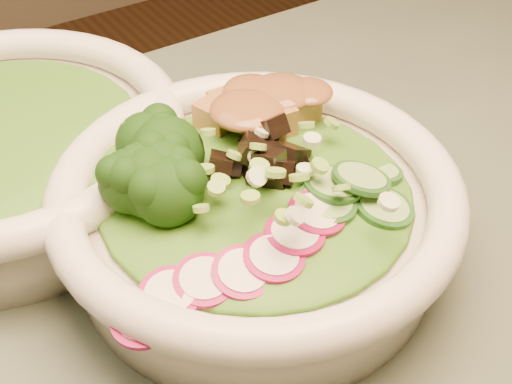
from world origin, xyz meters
TOP-DOWN VIEW (x-y plane):
  - salad_bowl at (0.01, 0.06)m, footprint 0.31×0.31m
  - side_bowl at (-0.13, 0.24)m, footprint 0.31×0.31m
  - lettuce_bed at (0.01, 0.06)m, footprint 0.23×0.23m
  - broccoli_florets at (-0.05, 0.10)m, footprint 0.11×0.10m
  - radish_slices at (-0.03, 0.00)m, footprint 0.13×0.08m
  - cucumber_slices at (0.07, 0.02)m, footprint 0.10×0.10m
  - mushroom_heap at (0.02, 0.07)m, footprint 0.10×0.10m
  - tofu_cubes at (0.05, 0.12)m, footprint 0.12×0.10m
  - peanut_sauce at (0.05, 0.12)m, footprint 0.08×0.06m
  - scallion_garnish at (0.01, 0.06)m, footprint 0.22×0.22m

SIDE VIEW (x-z plane):
  - salad_bowl at x=0.01m, z-range 0.75..0.84m
  - side_bowl at x=-0.13m, z-range 0.75..0.84m
  - lettuce_bed at x=0.01m, z-range 0.80..0.83m
  - radish_slices at x=-0.03m, z-range 0.81..0.83m
  - cucumber_slices at x=0.07m, z-range 0.81..0.85m
  - tofu_cubes at x=0.05m, z-range 0.81..0.85m
  - mushroom_heap at x=0.02m, z-range 0.81..0.86m
  - broccoli_florets at x=-0.05m, z-range 0.81..0.86m
  - scallion_garnish at x=0.01m, z-range 0.83..0.86m
  - peanut_sauce at x=0.05m, z-range 0.84..0.85m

